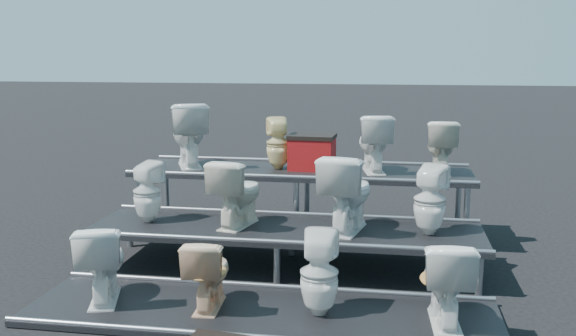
% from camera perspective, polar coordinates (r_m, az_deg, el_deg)
% --- Properties ---
extents(ground, '(80.00, 80.00, 0.00)m').
position_cam_1_polar(ground, '(7.06, -0.28, -8.91)').
color(ground, black).
rests_on(ground, ground).
extents(tier_front, '(4.20, 1.20, 0.06)m').
position_cam_1_polar(tier_front, '(5.86, -2.48, -12.77)').
color(tier_front, black).
rests_on(tier_front, ground).
extents(tier_mid, '(4.20, 1.20, 0.46)m').
position_cam_1_polar(tier_mid, '(6.99, -0.29, -7.13)').
color(tier_mid, black).
rests_on(tier_mid, ground).
extents(tier_back, '(4.20, 1.20, 0.86)m').
position_cam_1_polar(tier_back, '(8.17, 1.25, -3.09)').
color(tier_back, black).
rests_on(tier_back, ground).
extents(toilet_0, '(0.61, 0.82, 0.74)m').
position_cam_1_polar(toilet_0, '(6.18, -16.20, -7.99)').
color(toilet_0, white).
rests_on(toilet_0, tier_front).
extents(toilet_1, '(0.40, 0.66, 0.65)m').
position_cam_1_polar(toilet_1, '(5.84, -7.11, -9.18)').
color(toilet_1, '#E4B68E').
rests_on(toilet_1, tier_front).
extents(toilet_2, '(0.34, 0.34, 0.75)m').
position_cam_1_polar(toilet_2, '(5.63, 2.80, -9.33)').
color(toilet_2, white).
rests_on(toilet_2, tier_front).
extents(toilet_3, '(0.45, 0.75, 0.74)m').
position_cam_1_polar(toilet_3, '(5.62, 13.82, -9.68)').
color(toilet_3, white).
rests_on(toilet_3, tier_front).
extents(toilet_4, '(0.39, 0.40, 0.67)m').
position_cam_1_polar(toilet_4, '(7.25, -12.41, -2.09)').
color(toilet_4, white).
rests_on(toilet_4, tier_mid).
extents(toilet_5, '(0.57, 0.80, 0.74)m').
position_cam_1_polar(toilet_5, '(6.94, -4.53, -2.17)').
color(toilet_5, silver).
rests_on(toilet_5, tier_mid).
extents(toilet_6, '(0.62, 0.88, 0.82)m').
position_cam_1_polar(toilet_6, '(6.74, 5.30, -2.17)').
color(toilet_6, white).
rests_on(toilet_6, tier_mid).
extents(toilet_7, '(0.43, 0.43, 0.73)m').
position_cam_1_polar(toilet_7, '(6.75, 12.49, -2.79)').
color(toilet_7, white).
rests_on(toilet_7, tier_mid).
extents(toilet_8, '(0.75, 0.93, 0.83)m').
position_cam_1_polar(toilet_8, '(8.36, -8.83, 2.97)').
color(toilet_8, white).
rests_on(toilet_8, tier_back).
extents(toilet_9, '(0.37, 0.37, 0.65)m').
position_cam_1_polar(toilet_9, '(8.08, -0.89, 2.22)').
color(toilet_9, beige).
rests_on(toilet_9, tier_back).
extents(toilet_10, '(0.52, 0.76, 0.71)m').
position_cam_1_polar(toilet_10, '(7.95, 7.61, 2.22)').
color(toilet_10, white).
rests_on(toilet_10, tier_back).
extents(toilet_11, '(0.38, 0.65, 0.66)m').
position_cam_1_polar(toilet_11, '(7.97, 13.42, 1.84)').
color(toilet_11, silver).
rests_on(toilet_11, tier_back).
extents(red_crate, '(0.57, 0.47, 0.39)m').
position_cam_1_polar(red_crate, '(8.07, 2.15, 1.26)').
color(red_crate, maroon).
rests_on(red_crate, tier_back).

